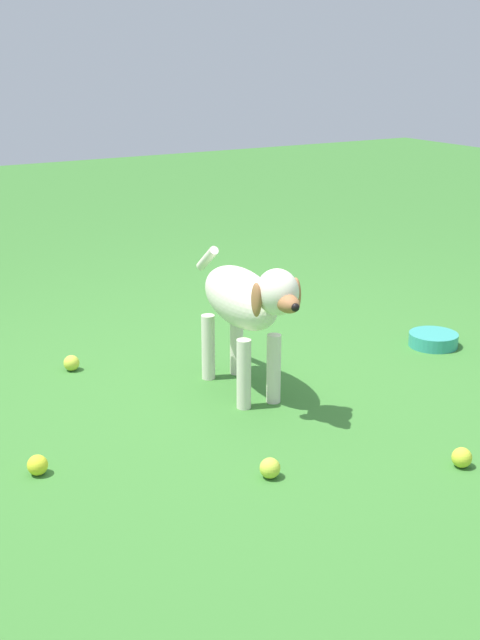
{
  "coord_description": "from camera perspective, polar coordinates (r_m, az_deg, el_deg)",
  "views": [
    {
      "loc": [
        2.58,
        -1.52,
        1.3
      ],
      "look_at": [
        -0.06,
        0.05,
        0.29
      ],
      "focal_mm": 47.24,
      "sensor_mm": 36.0,
      "label": 1
    }
  ],
  "objects": [
    {
      "name": "tennis_ball_0",
      "position": [
        2.77,
        -13.55,
        -9.53
      ],
      "size": [
        0.07,
        0.07,
        0.07
      ],
      "primitive_type": "sphere",
      "color": "yellow",
      "rests_on": "ground"
    },
    {
      "name": "tennis_ball_2",
      "position": [
        2.83,
        14.79,
        -9.0
      ],
      "size": [
        0.07,
        0.07,
        0.07
      ],
      "primitive_type": "sphere",
      "color": "#C3D232",
      "rests_on": "ground"
    },
    {
      "name": "dog",
      "position": [
        3.17,
        0.38,
        1.16
      ],
      "size": [
        0.83,
        0.24,
        0.56
      ],
      "rotation": [
        0.0,
        0.0,
        6.2
      ],
      "color": "silver",
      "rests_on": "ground"
    },
    {
      "name": "water_bowl",
      "position": [
        3.89,
        12.96,
        -1.3
      ],
      "size": [
        0.22,
        0.22,
        0.06
      ],
      "primitive_type": "cylinder",
      "color": "teal",
      "rests_on": "ground"
    },
    {
      "name": "tennis_ball_1",
      "position": [
        2.68,
        2.04,
        -9.99
      ],
      "size": [
        0.07,
        0.07,
        0.07
      ],
      "primitive_type": "sphere",
      "color": "#C4D73F",
      "rests_on": "ground"
    },
    {
      "name": "ground",
      "position": [
        3.26,
        -0.21,
        -5.25
      ],
      "size": [
        14.0,
        14.0,
        0.0
      ],
      "primitive_type": "plane",
      "color": "#38722D"
    },
    {
      "name": "tennis_ball_4",
      "position": [
        3.58,
        -11.35,
        -2.87
      ],
      "size": [
        0.07,
        0.07,
        0.07
      ],
      "primitive_type": "sphere",
      "color": "#CBD43F",
      "rests_on": "ground"
    }
  ]
}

